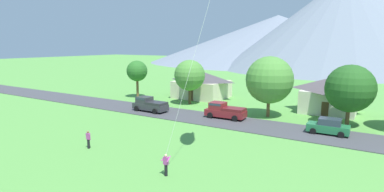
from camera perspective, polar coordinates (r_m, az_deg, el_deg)
name	(u,v)px	position (r m, az deg, el deg)	size (l,w,h in m)	color
road_strip	(245,124)	(37.48, 9.88, -5.18)	(160.00, 6.41, 0.08)	#424247
mountain_east_ridge	(277,39)	(175.26, 15.59, 10.25)	(137.27, 137.27, 24.97)	slate
mountain_west_ridge	(353,23)	(170.28, 27.80, 11.99)	(100.53, 100.53, 39.49)	slate
mountain_far_east_ridge	(344,23)	(131.76, 26.49, 12.08)	(91.62, 91.62, 34.86)	slate
house_leftmost	(202,84)	(54.95, 1.82, 2.22)	(9.27, 8.02, 4.73)	beige
house_right_center	(330,94)	(47.26, 24.26, 0.28)	(7.61, 7.51, 4.92)	beige
tree_near_left	(190,75)	(48.59, -0.45, 3.86)	(4.90, 4.90, 7.11)	#4C3823
tree_left_of_center	(137,71)	(55.66, -10.20, 4.58)	(3.70, 3.70, 6.67)	brown
tree_center	(350,89)	(39.72, 27.34, 1.25)	(5.53, 5.53, 7.25)	brown
tree_near_right	(269,80)	(41.29, 14.21, 2.91)	(6.19, 6.19, 8.01)	brown
parked_car_green_west_end	(329,127)	(35.83, 24.08, -5.22)	(4.23, 2.15, 1.68)	#237042
pickup_truck_charcoal_west_side	(150,104)	(44.04, -7.91, -1.55)	(5.25, 2.43, 1.99)	#333338
pickup_truck_maroon_east_side	(224,111)	(39.79, 6.07, -2.71)	(5.27, 2.46, 1.99)	maroon
watcher_person	(88,139)	(30.03, -18.74, -7.64)	(0.56, 0.24, 1.68)	black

